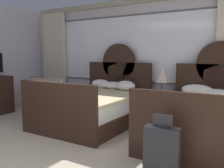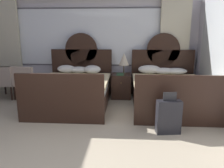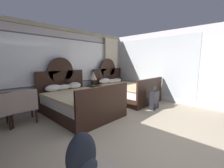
{
  "view_description": "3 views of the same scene",
  "coord_description": "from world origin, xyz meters",
  "px_view_note": "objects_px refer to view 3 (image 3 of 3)",
  "views": [
    {
      "loc": [
        2.72,
        -1.35,
        1.41
      ],
      "look_at": [
        0.61,
        2.12,
        0.94
      ],
      "focal_mm": 39.56,
      "sensor_mm": 36.0,
      "label": 1
    },
    {
      "loc": [
        1.03,
        -2.21,
        1.71
      ],
      "look_at": [
        0.76,
        2.08,
        0.68
      ],
      "focal_mm": 34.91,
      "sensor_mm": 36.0,
      "label": 2
    },
    {
      "loc": [
        -2.56,
        -0.85,
        1.53
      ],
      "look_at": [
        0.9,
        2.41,
        0.81
      ],
      "focal_mm": 23.38,
      "sensor_mm": 36.0,
      "label": 3
    }
  ],
  "objects_px": {
    "bed_near_mirror": "(125,91)",
    "table_lamp_on_nightstand": "(93,76)",
    "book_on_nightstand": "(95,86)",
    "suitcase_on_floor": "(154,100)",
    "nightstand_between_beds": "(94,94)",
    "armchair_by_window_left": "(23,104)",
    "backpack_on_bench": "(82,157)",
    "bed_near_window": "(79,102)"
  },
  "relations": [
    {
      "from": "bed_near_window",
      "to": "armchair_by_window_left",
      "type": "xyz_separation_m",
      "value": [
        -1.35,
        0.42,
        0.13
      ]
    },
    {
      "from": "table_lamp_on_nightstand",
      "to": "book_on_nightstand",
      "type": "distance_m",
      "value": 0.41
    },
    {
      "from": "table_lamp_on_nightstand",
      "to": "backpack_on_bench",
      "type": "distance_m",
      "value": 4.35
    },
    {
      "from": "bed_near_window",
      "to": "table_lamp_on_nightstand",
      "type": "bearing_deg",
      "value": 31.79
    },
    {
      "from": "bed_near_window",
      "to": "book_on_nightstand",
      "type": "xyz_separation_m",
      "value": [
        1.08,
        0.56,
        0.28
      ]
    },
    {
      "from": "bed_near_window",
      "to": "suitcase_on_floor",
      "type": "height_order",
      "value": "bed_near_window"
    },
    {
      "from": "book_on_nightstand",
      "to": "suitcase_on_floor",
      "type": "height_order",
      "value": "suitcase_on_floor"
    },
    {
      "from": "bed_near_window",
      "to": "armchair_by_window_left",
      "type": "bearing_deg",
      "value": 162.78
    },
    {
      "from": "table_lamp_on_nightstand",
      "to": "backpack_on_bench",
      "type": "relative_size",
      "value": 1.2
    },
    {
      "from": "table_lamp_on_nightstand",
      "to": "backpack_on_bench",
      "type": "xyz_separation_m",
      "value": [
        -2.84,
        -3.28,
        -0.35
      ]
    },
    {
      "from": "backpack_on_bench",
      "to": "nightstand_between_beds",
      "type": "bearing_deg",
      "value": 49.07
    },
    {
      "from": "backpack_on_bench",
      "to": "bed_near_window",
      "type": "bearing_deg",
      "value": 56.74
    },
    {
      "from": "book_on_nightstand",
      "to": "suitcase_on_floor",
      "type": "bearing_deg",
      "value": -65.86
    },
    {
      "from": "bed_near_mirror",
      "to": "book_on_nightstand",
      "type": "height_order",
      "value": "bed_near_mirror"
    },
    {
      "from": "suitcase_on_floor",
      "to": "armchair_by_window_left",
      "type": "bearing_deg",
      "value": 151.12
    },
    {
      "from": "nightstand_between_beds",
      "to": "table_lamp_on_nightstand",
      "type": "relative_size",
      "value": 1.16
    },
    {
      "from": "nightstand_between_beds",
      "to": "backpack_on_bench",
      "type": "distance_m",
      "value": 4.26
    },
    {
      "from": "nightstand_between_beds",
      "to": "armchair_by_window_left",
      "type": "relative_size",
      "value": 0.73
    },
    {
      "from": "suitcase_on_floor",
      "to": "backpack_on_bench",
      "type": "bearing_deg",
      "value": -162.6
    },
    {
      "from": "bed_near_window",
      "to": "table_lamp_on_nightstand",
      "type": "height_order",
      "value": "bed_near_window"
    },
    {
      "from": "bed_near_mirror",
      "to": "nightstand_between_beds",
      "type": "xyz_separation_m",
      "value": [
        -1.11,
        0.66,
        -0.05
      ]
    },
    {
      "from": "nightstand_between_beds",
      "to": "backpack_on_bench",
      "type": "xyz_separation_m",
      "value": [
        -2.78,
        -3.21,
        0.35
      ]
    },
    {
      "from": "nightstand_between_beds",
      "to": "armchair_by_window_left",
      "type": "xyz_separation_m",
      "value": [
        -2.46,
        -0.24,
        0.18
      ]
    },
    {
      "from": "bed_near_mirror",
      "to": "table_lamp_on_nightstand",
      "type": "xyz_separation_m",
      "value": [
        -1.05,
        0.72,
        0.64
      ]
    },
    {
      "from": "table_lamp_on_nightstand",
      "to": "armchair_by_window_left",
      "type": "distance_m",
      "value": 2.6
    },
    {
      "from": "bed_near_mirror",
      "to": "table_lamp_on_nightstand",
      "type": "distance_m",
      "value": 1.43
    },
    {
      "from": "bed_near_mirror",
      "to": "backpack_on_bench",
      "type": "bearing_deg",
      "value": -146.73
    },
    {
      "from": "backpack_on_bench",
      "to": "suitcase_on_floor",
      "type": "xyz_separation_m",
      "value": [
        3.64,
        1.14,
        -0.36
      ]
    },
    {
      "from": "bed_near_mirror",
      "to": "nightstand_between_beds",
      "type": "bearing_deg",
      "value": 149.42
    },
    {
      "from": "table_lamp_on_nightstand",
      "to": "armchair_by_window_left",
      "type": "xyz_separation_m",
      "value": [
        -2.53,
        -0.31,
        -0.52
      ]
    },
    {
      "from": "book_on_nightstand",
      "to": "suitcase_on_floor",
      "type": "relative_size",
      "value": 0.36
    },
    {
      "from": "bed_near_mirror",
      "to": "suitcase_on_floor",
      "type": "xyz_separation_m",
      "value": [
        -0.26,
        -1.41,
        -0.07
      ]
    },
    {
      "from": "bed_near_window",
      "to": "armchair_by_window_left",
      "type": "relative_size",
      "value": 2.49
    },
    {
      "from": "nightstand_between_beds",
      "to": "book_on_nightstand",
      "type": "bearing_deg",
      "value": -106.07
    },
    {
      "from": "bed_near_window",
      "to": "armchair_by_window_left",
      "type": "height_order",
      "value": "bed_near_window"
    },
    {
      "from": "nightstand_between_beds",
      "to": "backpack_on_bench",
      "type": "relative_size",
      "value": 1.39
    },
    {
      "from": "table_lamp_on_nightstand",
      "to": "armchair_by_window_left",
      "type": "bearing_deg",
      "value": -173.08
    },
    {
      "from": "book_on_nightstand",
      "to": "armchair_by_window_left",
      "type": "bearing_deg",
      "value": -176.75
    },
    {
      "from": "armchair_by_window_left",
      "to": "backpack_on_bench",
      "type": "height_order",
      "value": "backpack_on_bench"
    },
    {
      "from": "bed_near_window",
      "to": "book_on_nightstand",
      "type": "bearing_deg",
      "value": 27.31
    },
    {
      "from": "nightstand_between_beds",
      "to": "book_on_nightstand",
      "type": "height_order",
      "value": "book_on_nightstand"
    },
    {
      "from": "table_lamp_on_nightstand",
      "to": "suitcase_on_floor",
      "type": "height_order",
      "value": "table_lamp_on_nightstand"
    }
  ]
}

